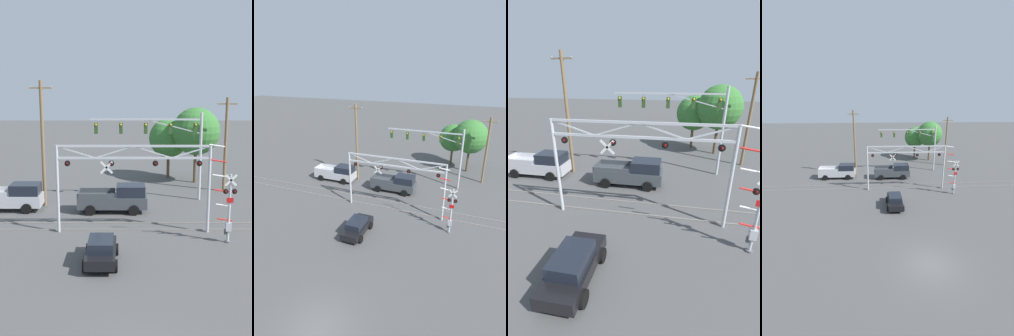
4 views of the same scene
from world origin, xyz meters
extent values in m
cube|color=gray|center=(0.00, 14.93, 0.05)|extent=(80.00, 0.08, 0.10)
cube|color=gray|center=(0.00, 16.37, 0.05)|extent=(80.00, 0.08, 0.10)
cylinder|color=#B7BABF|center=(-5.09, 14.65, 3.02)|extent=(0.20, 0.20, 6.03)
cylinder|color=#B7BABF|center=(5.09, 14.65, 3.02)|extent=(0.20, 0.20, 6.03)
cube|color=#B7BABF|center=(0.00, 14.65, 5.16)|extent=(10.39, 0.14, 0.14)
cube|color=#B7BABF|center=(0.00, 14.65, 5.96)|extent=(10.39, 0.14, 0.14)
cube|color=#B7BABF|center=(-3.82, 14.65, 5.56)|extent=(2.57, 0.08, 0.88)
cube|color=#B7BABF|center=(-1.27, 14.65, 5.56)|extent=(2.57, 0.08, 0.88)
cube|color=#B7BABF|center=(1.27, 14.65, 5.56)|extent=(2.57, 0.08, 0.88)
cube|color=#B7BABF|center=(3.82, 14.65, 5.56)|extent=(2.57, 0.08, 0.88)
cylinder|color=black|center=(-4.39, 14.65, 4.80)|extent=(0.38, 0.10, 0.38)
sphere|color=#590C0C|center=(-4.39, 14.58, 4.80)|extent=(0.18, 0.18, 0.18)
cylinder|color=#B7BABF|center=(-4.39, 14.65, 5.04)|extent=(0.04, 0.04, 0.10)
cylinder|color=black|center=(-1.46, 14.65, 4.80)|extent=(0.38, 0.10, 0.38)
sphere|color=#590C0C|center=(-1.46, 14.58, 4.80)|extent=(0.18, 0.18, 0.18)
cylinder|color=#B7BABF|center=(-1.46, 14.65, 5.04)|extent=(0.04, 0.04, 0.10)
cylinder|color=black|center=(1.46, 14.65, 4.80)|extent=(0.38, 0.10, 0.38)
sphere|color=#590C0C|center=(1.46, 14.58, 4.80)|extent=(0.18, 0.18, 0.18)
cylinder|color=#B7BABF|center=(1.46, 14.65, 5.04)|extent=(0.04, 0.04, 0.10)
cylinder|color=black|center=(4.39, 14.65, 4.80)|extent=(0.38, 0.10, 0.38)
sphere|color=#590C0C|center=(4.39, 14.58, 4.80)|extent=(0.18, 0.18, 0.18)
cylinder|color=#B7BABF|center=(4.39, 14.65, 5.04)|extent=(0.04, 0.04, 0.10)
cube|color=white|center=(-1.78, 14.55, 4.54)|extent=(0.88, 0.03, 0.88)
cube|color=white|center=(-1.78, 14.55, 4.54)|extent=(0.88, 0.03, 0.88)
cylinder|color=black|center=(-1.78, 14.53, 4.54)|extent=(0.04, 0.04, 0.02)
cylinder|color=#B7BABF|center=(6.05, 12.75, 2.24)|extent=(0.16, 0.16, 4.48)
cylinder|color=#59595B|center=(6.05, 12.75, 0.05)|extent=(0.35, 0.35, 0.10)
cylinder|color=black|center=(5.77, 12.75, 3.38)|extent=(0.32, 0.09, 0.32)
sphere|color=#590C0C|center=(5.77, 12.69, 3.38)|extent=(0.16, 0.16, 0.16)
cube|color=#B2B2B7|center=(6.05, 12.75, 1.05)|extent=(0.36, 0.28, 0.56)
cylinder|color=red|center=(5.80, 12.75, 1.53)|extent=(0.96, 0.09, 0.23)
cylinder|color=white|center=(5.66, 12.75, 2.48)|extent=(0.96, 0.09, 0.23)
cylinder|color=red|center=(5.52, 12.75, 3.43)|extent=(0.96, 0.09, 0.23)
cylinder|color=white|center=(5.38, 12.75, 4.38)|extent=(0.96, 0.09, 0.23)
cylinder|color=red|center=(5.24, 12.75, 5.33)|extent=(0.96, 0.09, 0.23)
cylinder|color=white|center=(5.10, 12.75, 6.28)|extent=(0.96, 0.09, 0.23)
cube|color=#3F3F42|center=(5.92, 12.75, 0.70)|extent=(0.24, 0.12, 0.36)
cylinder|color=#B7BABF|center=(5.89, 22.79, 3.80)|extent=(0.24, 0.24, 7.61)
cube|color=#B7BABF|center=(1.18, 22.79, 7.01)|extent=(9.43, 0.14, 0.14)
cube|color=#B7BABF|center=(3.54, 22.79, 6.41)|extent=(4.73, 0.08, 1.28)
cylinder|color=#B7BABF|center=(-3.03, 22.79, 6.86)|extent=(0.04, 0.04, 0.30)
cube|color=#28471E|center=(-3.03, 22.79, 6.25)|extent=(0.30, 0.26, 0.91)
sphere|color=yellow|center=(-3.03, 22.63, 6.58)|extent=(0.18, 0.18, 0.18)
cylinder|color=#B7BABF|center=(-0.93, 22.79, 6.86)|extent=(0.04, 0.04, 0.30)
cube|color=#28471E|center=(-0.93, 22.79, 6.25)|extent=(0.30, 0.26, 0.91)
sphere|color=yellow|center=(-0.93, 22.63, 6.58)|extent=(0.18, 0.18, 0.18)
cylinder|color=#B7BABF|center=(1.18, 22.79, 6.86)|extent=(0.04, 0.04, 0.30)
cube|color=#28471E|center=(1.18, 22.79, 6.25)|extent=(0.30, 0.26, 0.91)
sphere|color=yellow|center=(1.18, 22.63, 6.58)|extent=(0.18, 0.18, 0.18)
cylinder|color=#B7BABF|center=(3.29, 22.79, 6.86)|extent=(0.04, 0.04, 0.30)
cube|color=#28471E|center=(3.29, 22.79, 6.25)|extent=(0.30, 0.26, 0.91)
sphere|color=yellow|center=(3.29, 22.63, 6.58)|extent=(0.18, 0.18, 0.18)
cylinder|color=#B7BABF|center=(5.39, 22.79, 6.86)|extent=(0.04, 0.04, 0.30)
cube|color=#28471E|center=(5.39, 22.79, 6.25)|extent=(0.30, 0.26, 0.91)
sphere|color=yellow|center=(5.39, 22.63, 6.58)|extent=(0.18, 0.18, 0.18)
cube|color=#3D4247|center=(-1.56, 19.26, 0.87)|extent=(5.43, 1.92, 0.93)
cube|color=black|center=(-0.11, 19.26, 1.76)|extent=(2.23, 1.76, 0.85)
cube|color=#3D4247|center=(-2.78, 18.34, 1.53)|extent=(2.80, 0.08, 0.38)
cube|color=#3D4247|center=(-2.78, 20.18, 1.53)|extent=(2.80, 0.08, 0.38)
cube|color=#3D4247|center=(-4.23, 19.26, 1.53)|extent=(0.10, 1.84, 0.38)
cylinder|color=black|center=(0.12, 18.29, 0.41)|extent=(0.82, 0.24, 0.82)
cylinder|color=black|center=(0.12, 20.23, 0.41)|extent=(0.82, 0.24, 0.82)
cylinder|color=black|center=(-3.25, 18.29, 0.41)|extent=(0.82, 0.24, 0.82)
cylinder|color=black|center=(-3.25, 20.23, 0.41)|extent=(0.82, 0.24, 0.82)
cube|color=#B7B7BC|center=(-9.97, 19.67, 0.87)|extent=(5.52, 1.92, 0.93)
cube|color=black|center=(-8.50, 19.67, 1.76)|extent=(2.27, 1.76, 0.85)
cube|color=#B7B7BC|center=(-11.21, 18.75, 1.53)|extent=(2.86, 0.08, 0.38)
cube|color=#B7B7BC|center=(-11.21, 20.59, 1.53)|extent=(2.86, 0.08, 0.38)
cube|color=#B7B7BC|center=(-12.69, 19.67, 1.53)|extent=(0.10, 1.84, 0.38)
cylinder|color=black|center=(-8.26, 18.70, 0.41)|extent=(0.82, 0.24, 0.82)
cylinder|color=black|center=(-8.26, 20.64, 0.41)|extent=(0.82, 0.24, 0.82)
cylinder|color=black|center=(-11.69, 18.70, 0.41)|extent=(0.82, 0.24, 0.82)
cylinder|color=black|center=(-11.69, 20.64, 0.41)|extent=(0.82, 0.24, 0.82)
cube|color=black|center=(-1.90, 9.59, 0.64)|extent=(1.64, 3.85, 0.59)
cube|color=black|center=(-1.90, 9.44, 1.23)|extent=(1.39, 2.00, 0.58)
cylinder|color=black|center=(-2.73, 10.75, 0.35)|extent=(0.24, 0.69, 0.69)
cylinder|color=black|center=(-1.06, 10.75, 0.35)|extent=(0.24, 0.69, 0.69)
cylinder|color=black|center=(-2.73, 8.44, 0.35)|extent=(0.24, 0.69, 0.69)
cylinder|color=black|center=(-1.06, 8.44, 0.35)|extent=(0.24, 0.69, 0.69)
cylinder|color=brown|center=(-7.23, 20.97, 5.12)|extent=(0.28, 0.28, 10.25)
cube|color=brown|center=(-7.23, 20.97, 9.65)|extent=(1.80, 0.12, 0.12)
cylinder|color=silver|center=(-8.05, 20.97, 9.75)|extent=(0.08, 0.08, 0.12)
cylinder|color=silver|center=(-6.41, 20.97, 9.75)|extent=(0.08, 0.08, 0.12)
cylinder|color=brown|center=(8.73, 25.78, 4.38)|extent=(0.28, 0.28, 8.75)
cube|color=brown|center=(8.73, 25.78, 8.15)|extent=(1.80, 0.12, 0.12)
cylinder|color=silver|center=(7.91, 25.78, 8.25)|extent=(0.08, 0.08, 0.12)
cylinder|color=brown|center=(4.01, 31.37, 1.43)|extent=(0.32, 0.32, 2.86)
sphere|color=#387533|center=(4.01, 31.37, 4.31)|extent=(4.14, 4.14, 4.14)
cylinder|color=brown|center=(6.54, 29.23, 1.80)|extent=(0.32, 0.32, 3.59)
sphere|color=#387533|center=(6.54, 29.23, 5.26)|extent=(4.78, 4.78, 4.78)
camera|label=1|loc=(-0.49, -12.79, 10.11)|focal=45.00mm
camera|label=2|loc=(7.34, -8.85, 14.63)|focal=28.00mm
camera|label=3|loc=(1.97, 2.80, 8.13)|focal=24.00mm
camera|label=4|loc=(-3.96, -13.70, 12.01)|focal=24.00mm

